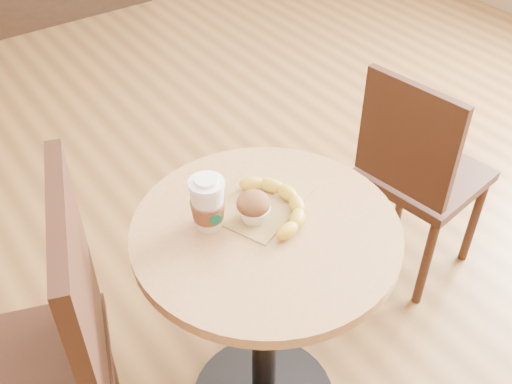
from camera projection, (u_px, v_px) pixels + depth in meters
cafe_table at (265, 295)px, 1.55m from camera, size 0.64×0.64×0.75m
chair_left at (39, 372)px, 1.32m from camera, size 0.57×0.57×1.02m
chair_right at (417, 172)px, 2.03m from camera, size 0.42×0.42×0.83m
kraft_bag at (260, 202)px, 1.46m from camera, size 0.29×0.26×0.00m
coffee_cup at (208, 205)px, 1.36m from camera, size 0.08×0.08×0.14m
muffin at (253, 207)px, 1.39m from camera, size 0.08×0.08×0.07m
banana at (277, 202)px, 1.43m from camera, size 0.21×0.28×0.03m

